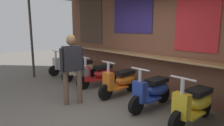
{
  "coord_description": "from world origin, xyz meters",
  "views": [
    {
      "loc": [
        3.13,
        -2.23,
        1.74
      ],
      "look_at": [
        -1.03,
        1.17,
        0.8
      ],
      "focal_mm": 30.2,
      "sensor_mm": 36.0,
      "label": 1
    }
  ],
  "objects_px": {
    "scooter_red": "(100,74)",
    "shopper_with_handbag": "(73,63)",
    "scooter_orange": "(122,81)",
    "scooter_cream": "(82,69)",
    "scooter_silver": "(68,64)",
    "scooter_yellow": "(195,103)",
    "scooter_blue": "(153,91)"
  },
  "relations": [
    {
      "from": "scooter_orange",
      "to": "scooter_blue",
      "type": "bearing_deg",
      "value": 86.25
    },
    {
      "from": "shopper_with_handbag",
      "to": "scooter_cream",
      "type": "bearing_deg",
      "value": -28.61
    },
    {
      "from": "scooter_silver",
      "to": "shopper_with_handbag",
      "type": "distance_m",
      "value": 3.3
    },
    {
      "from": "scooter_cream",
      "to": "scooter_orange",
      "type": "height_order",
      "value": "same"
    },
    {
      "from": "scooter_silver",
      "to": "scooter_orange",
      "type": "distance_m",
      "value": 3.22
    },
    {
      "from": "scooter_blue",
      "to": "shopper_with_handbag",
      "type": "distance_m",
      "value": 1.95
    },
    {
      "from": "scooter_cream",
      "to": "shopper_with_handbag",
      "type": "bearing_deg",
      "value": 50.44
    },
    {
      "from": "scooter_cream",
      "to": "scooter_blue",
      "type": "height_order",
      "value": "same"
    },
    {
      "from": "scooter_cream",
      "to": "scooter_yellow",
      "type": "relative_size",
      "value": 1.0
    },
    {
      "from": "scooter_orange",
      "to": "scooter_cream",
      "type": "bearing_deg",
      "value": -93.75
    },
    {
      "from": "scooter_cream",
      "to": "shopper_with_handbag",
      "type": "height_order",
      "value": "shopper_with_handbag"
    },
    {
      "from": "scooter_red",
      "to": "scooter_yellow",
      "type": "relative_size",
      "value": 1.0
    },
    {
      "from": "scooter_cream",
      "to": "scooter_yellow",
      "type": "bearing_deg",
      "value": 85.53
    },
    {
      "from": "scooter_red",
      "to": "scooter_orange",
      "type": "xyz_separation_m",
      "value": [
        1.02,
        0.0,
        0.0
      ]
    },
    {
      "from": "scooter_red",
      "to": "scooter_blue",
      "type": "distance_m",
      "value": 2.09
    },
    {
      "from": "scooter_silver",
      "to": "scooter_cream",
      "type": "distance_m",
      "value": 1.1
    },
    {
      "from": "scooter_blue",
      "to": "shopper_with_handbag",
      "type": "relative_size",
      "value": 0.85
    },
    {
      "from": "scooter_orange",
      "to": "scooter_blue",
      "type": "relative_size",
      "value": 1.0
    },
    {
      "from": "scooter_orange",
      "to": "scooter_blue",
      "type": "height_order",
      "value": "same"
    },
    {
      "from": "scooter_silver",
      "to": "scooter_red",
      "type": "height_order",
      "value": "same"
    },
    {
      "from": "scooter_cream",
      "to": "shopper_with_handbag",
      "type": "distance_m",
      "value": 2.36
    },
    {
      "from": "scooter_yellow",
      "to": "scooter_cream",
      "type": "bearing_deg",
      "value": -90.13
    },
    {
      "from": "scooter_cream",
      "to": "scooter_orange",
      "type": "xyz_separation_m",
      "value": [
        2.11,
        0.0,
        0.0
      ]
    },
    {
      "from": "scooter_orange",
      "to": "shopper_with_handbag",
      "type": "relative_size",
      "value": 0.86
    },
    {
      "from": "scooter_red",
      "to": "shopper_with_handbag",
      "type": "xyz_separation_m",
      "value": [
        0.77,
        -1.31,
        0.61
      ]
    },
    {
      "from": "scooter_blue",
      "to": "shopper_with_handbag",
      "type": "height_order",
      "value": "shopper_with_handbag"
    },
    {
      "from": "scooter_silver",
      "to": "scooter_red",
      "type": "xyz_separation_m",
      "value": [
        2.19,
        -0.0,
        0.0
      ]
    },
    {
      "from": "scooter_red",
      "to": "scooter_orange",
      "type": "height_order",
      "value": "same"
    },
    {
      "from": "scooter_red",
      "to": "shopper_with_handbag",
      "type": "distance_m",
      "value": 1.64
    },
    {
      "from": "scooter_silver",
      "to": "scooter_red",
      "type": "bearing_deg",
      "value": 89.38
    },
    {
      "from": "scooter_orange",
      "to": "shopper_with_handbag",
      "type": "bearing_deg",
      "value": -14.59
    },
    {
      "from": "scooter_red",
      "to": "scooter_silver",
      "type": "bearing_deg",
      "value": -86.17
    }
  ]
}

